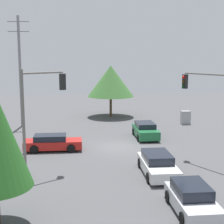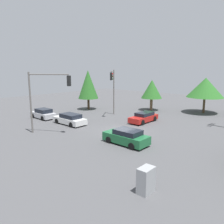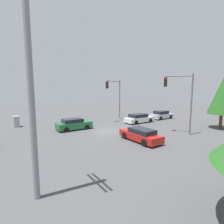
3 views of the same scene
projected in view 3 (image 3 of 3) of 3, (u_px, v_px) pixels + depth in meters
ground_plane at (107, 131)px, 21.19m from camera, size 80.00×80.00×0.00m
sedan_green at (74, 124)px, 21.85m from camera, size 1.97×4.28×1.39m
sedan_white at (139, 118)px, 26.33m from camera, size 1.99×4.66×1.34m
sedan_red at (141, 135)px, 17.01m from camera, size 4.58×1.84×1.28m
sedan_silver at (162, 115)px, 29.70m from camera, size 1.88×4.03×1.38m
traffic_signal_main at (181, 94)px, 19.34m from camera, size 2.64×1.91×6.73m
traffic_signal_cross at (115, 92)px, 28.39m from camera, size 2.51×4.21×6.52m
utility_pole_tall at (29, 64)px, 7.39m from camera, size 2.20×0.28×11.64m
electrical_cabinet at (16, 122)px, 23.33m from camera, size 1.00×0.65×1.48m
tree_behind at (223, 95)px, 22.04m from camera, size 3.40×3.40×6.68m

